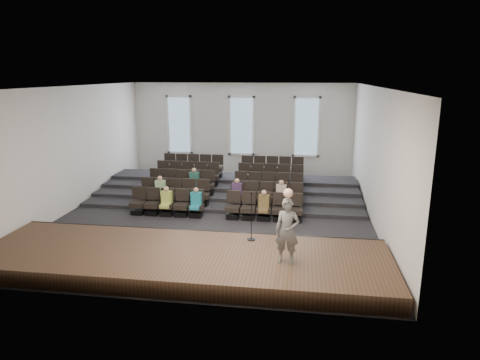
# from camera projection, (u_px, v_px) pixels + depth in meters

# --- Properties ---
(ground) EXTENTS (14.00, 14.00, 0.00)m
(ground) POSITION_uv_depth(u_px,v_px,m) (218.00, 213.00, 17.28)
(ground) COLOR black
(ground) RESTS_ON ground
(ceiling) EXTENTS (12.00, 14.00, 0.02)m
(ceiling) POSITION_uv_depth(u_px,v_px,m) (216.00, 86.00, 16.06)
(ceiling) COLOR white
(ceiling) RESTS_ON ground
(wall_back) EXTENTS (12.00, 0.04, 5.00)m
(wall_back) POSITION_uv_depth(u_px,v_px,m) (242.00, 129.00, 23.41)
(wall_back) COLOR silver
(wall_back) RESTS_ON ground
(wall_front) EXTENTS (12.00, 0.04, 5.00)m
(wall_front) POSITION_uv_depth(u_px,v_px,m) (158.00, 205.00, 9.93)
(wall_front) COLOR silver
(wall_front) RESTS_ON ground
(wall_left) EXTENTS (0.04, 14.00, 5.00)m
(wall_left) POSITION_uv_depth(u_px,v_px,m) (73.00, 148.00, 17.51)
(wall_left) COLOR silver
(wall_left) RESTS_ON ground
(wall_right) EXTENTS (0.04, 14.00, 5.00)m
(wall_right) POSITION_uv_depth(u_px,v_px,m) (376.00, 156.00, 15.83)
(wall_right) COLOR silver
(wall_right) RESTS_ON ground
(stage) EXTENTS (11.80, 3.60, 0.50)m
(stage) POSITION_uv_depth(u_px,v_px,m) (183.00, 260.00, 12.32)
(stage) COLOR #462D1E
(stage) RESTS_ON ground
(stage_lip) EXTENTS (11.80, 0.06, 0.52)m
(stage_lip) POSITION_uv_depth(u_px,v_px,m) (198.00, 237.00, 14.02)
(stage_lip) COLOR black
(stage_lip) RESTS_ON ground
(risers) EXTENTS (11.80, 4.80, 0.60)m
(risers) POSITION_uv_depth(u_px,v_px,m) (230.00, 188.00, 20.28)
(risers) COLOR black
(risers) RESTS_ON ground
(seating_rows) EXTENTS (6.80, 4.70, 1.67)m
(seating_rows) POSITION_uv_depth(u_px,v_px,m) (224.00, 187.00, 18.59)
(seating_rows) COLOR black
(seating_rows) RESTS_ON ground
(windows) EXTENTS (8.44, 0.10, 3.24)m
(windows) POSITION_uv_depth(u_px,v_px,m) (242.00, 126.00, 23.30)
(windows) COLOR white
(windows) RESTS_ON wall_back
(audience) EXTENTS (5.45, 2.64, 1.10)m
(audience) POSITION_uv_depth(u_px,v_px,m) (213.00, 193.00, 17.26)
(audience) COLOR #ADC04C
(audience) RESTS_ON seating_rows
(speaker) EXTENTS (0.70, 0.50, 1.79)m
(speaker) POSITION_uv_depth(u_px,v_px,m) (287.00, 231.00, 11.40)
(speaker) COLOR #565451
(speaker) RESTS_ON stage
(mic_stand) EXTENTS (0.26, 0.26, 1.54)m
(mic_stand) POSITION_uv_depth(u_px,v_px,m) (251.00, 226.00, 13.06)
(mic_stand) COLOR black
(mic_stand) RESTS_ON stage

